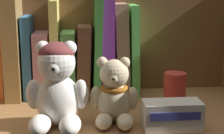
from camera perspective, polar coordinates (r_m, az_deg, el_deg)
name	(u,v)px	position (r cm, az deg, el deg)	size (l,w,h in cm)	color
shelf_board	(101,114)	(79.10, -1.79, -7.30)	(65.29, 30.25, 2.00)	olive
shelf_back_panel	(96,41)	(91.08, -2.44, 4.03)	(67.69, 1.20, 28.70)	brown
book_2	(2,63)	(90.68, -16.66, 0.64)	(2.11, 11.39, 15.87)	#BE602B
book_3	(15,46)	(89.37, -14.78, 3.21)	(3.48, 14.90, 23.94)	olive
book_4	(29,56)	(89.31, -12.69, 1.72)	(1.97, 12.08, 19.03)	teal
book_5	(43,63)	(89.32, -10.62, 0.58)	(3.44, 13.20, 15.27)	#A86C6C
book_6	(56,48)	(88.39, -8.71, 2.93)	(1.87, 13.19, 22.56)	#D0BD5A
book_7	(69,63)	(88.92, -6.72, 0.68)	(3.19, 12.21, 15.35)	#5CAD5B
book_8	(84,59)	(88.75, -4.44, 1.17)	(3.02, 12.57, 16.76)	brown
book_9	(95,45)	(88.19, -2.66, 3.47)	(1.65, 14.11, 23.85)	#3B8B39
book_10	(107,44)	(88.33, -0.85, 3.57)	(3.05, 11.26, 24.08)	purple
book_11	(121,49)	(88.85, 1.39, 2.87)	(2.99, 10.12, 21.77)	tan
book_12	(133,49)	(89.24, 3.21, 2.79)	(1.82, 11.54, 21.45)	#5DC75B
teddy_bear_larger	(57,87)	(68.37, -8.54, -3.07)	(11.80, 12.06, 16.07)	white
teddy_bear_smaller	(114,95)	(69.85, 0.33, -4.44)	(9.46, 9.76, 12.79)	beige
pillar_candle	(175,89)	(82.05, 9.69, -3.36)	(4.87, 4.87, 7.21)	#C63833
small_product_box	(172,115)	(68.82, 9.29, -7.37)	(10.66, 5.17, 5.22)	silver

